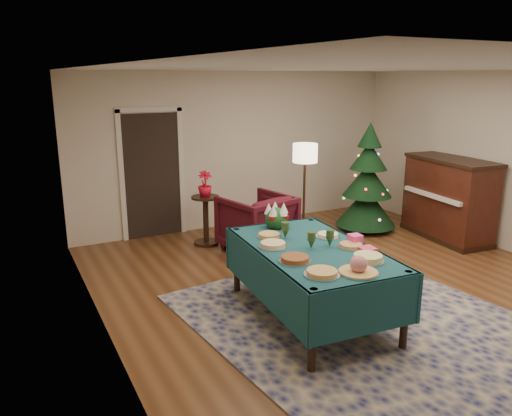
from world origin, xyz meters
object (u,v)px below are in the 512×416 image
gift_box (355,239)px  side_table (206,221)px  armchair (257,220)px  christmas_tree (367,183)px  floor_lamp (305,159)px  buffet_table (312,262)px  potted_plant (205,189)px  piano (448,200)px

gift_box → side_table: 3.09m
armchair → side_table: 0.87m
gift_box → christmas_tree: (2.20, 2.43, -0.03)m
floor_lamp → christmas_tree: bearing=1.8°
gift_box → side_table: (-0.56, 3.00, -0.49)m
gift_box → floor_lamp: floor_lamp is taller
buffet_table → side_table: bearing=91.6°
gift_box → christmas_tree: size_ratio=0.07×
side_table → gift_box: bearing=-79.4°
armchair → potted_plant: bearing=-60.9°
gift_box → christmas_tree: bearing=47.8°
gift_box → piano: size_ratio=0.08×
buffet_table → gift_box: 0.54m
piano → potted_plant: bearing=157.0°
gift_box → floor_lamp: bearing=69.7°
floor_lamp → piano: floor_lamp is taller
side_table → piano: 3.97m
christmas_tree → armchair: bearing=-178.2°
gift_box → potted_plant: bearing=100.6°
gift_box → floor_lamp: size_ratio=0.08×
floor_lamp → potted_plant: bearing=157.4°
piano → buffet_table: bearing=-159.6°
buffet_table → potted_plant: potted_plant is taller
floor_lamp → armchair: bearing=-178.1°
buffet_table → floor_lamp: 2.75m
floor_lamp → side_table: (-1.45, 0.60, -0.97)m
gift_box → side_table: size_ratio=0.17×
floor_lamp → christmas_tree: christmas_tree is taller
floor_lamp → side_table: bearing=157.4°
christmas_tree → piano: christmas_tree is taller
buffet_table → armchair: 2.31m
potted_plant → christmas_tree: size_ratio=0.21×
side_table → piano: size_ratio=0.49×
buffet_table → potted_plant: size_ratio=5.52×
armchair → floor_lamp: bearing=168.5°
side_table → armchair: bearing=-47.5°
side_table → piano: piano is taller
armchair → side_table: armchair is taller
floor_lamp → christmas_tree: 1.41m
buffet_table → side_table: size_ratio=2.80×
gift_box → armchair: (0.02, 2.36, -0.39)m
buffet_table → side_table: 2.89m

